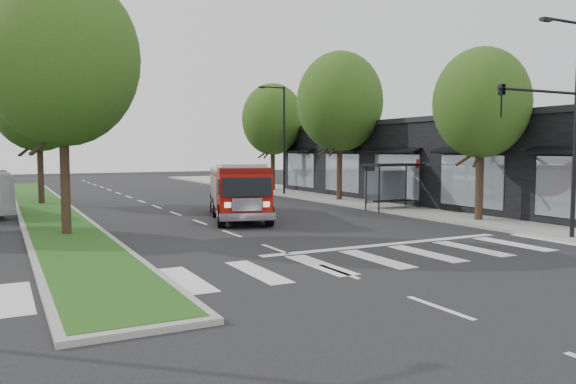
{
  "coord_description": "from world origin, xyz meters",
  "views": [
    {
      "loc": [
        -8.24,
        -16.93,
        3.35
      ],
      "look_at": [
        1.31,
        1.58,
        1.8
      ],
      "focal_mm": 35.0,
      "sensor_mm": 36.0,
      "label": 1
    }
  ],
  "objects": [
    {
      "name": "ground",
      "position": [
        0.0,
        0.0,
        0.0
      ],
      "size": [
        140.0,
        140.0,
        0.0
      ],
      "primitive_type": "plane",
      "color": "black",
      "rests_on": "ground"
    },
    {
      "name": "sidewalk_right",
      "position": [
        12.5,
        10.0,
        0.07
      ],
      "size": [
        5.0,
        80.0,
        0.15
      ],
      "primitive_type": "cube",
      "color": "gray",
      "rests_on": "ground"
    },
    {
      "name": "median",
      "position": [
        -6.0,
        18.0,
        0.08
      ],
      "size": [
        3.0,
        50.0,
        0.15
      ],
      "color": "gray",
      "rests_on": "ground"
    },
    {
      "name": "storefront_row",
      "position": [
        17.0,
        10.0,
        2.5
      ],
      "size": [
        8.0,
        30.0,
        5.0
      ],
      "primitive_type": "cube",
      "color": "black",
      "rests_on": "ground"
    },
    {
      "name": "bus_shelter",
      "position": [
        11.2,
        8.15,
        2.04
      ],
      "size": [
        3.2,
        1.6,
        2.61
      ],
      "color": "black",
      "rests_on": "ground"
    },
    {
      "name": "tree_right_near",
      "position": [
        11.5,
        2.0,
        5.51
      ],
      "size": [
        4.4,
        4.4,
        8.05
      ],
      "color": "black",
      "rests_on": "ground"
    },
    {
      "name": "tree_right_mid",
      "position": [
        11.5,
        14.0,
        6.49
      ],
      "size": [
        5.6,
        5.6,
        9.72
      ],
      "color": "black",
      "rests_on": "ground"
    },
    {
      "name": "tree_right_far",
      "position": [
        11.5,
        24.0,
        5.84
      ],
      "size": [
        5.0,
        5.0,
        8.73
      ],
      "color": "black",
      "rests_on": "ground"
    },
    {
      "name": "tree_median_near",
      "position": [
        -6.0,
        6.0,
        6.81
      ],
      "size": [
        5.8,
        5.8,
        10.16
      ],
      "color": "black",
      "rests_on": "ground"
    },
    {
      "name": "tree_median_far",
      "position": [
        -6.0,
        20.0,
        6.49
      ],
      "size": [
        5.6,
        5.6,
        9.72
      ],
      "color": "black",
      "rests_on": "ground"
    },
    {
      "name": "streetlight_right_near",
      "position": [
        9.61,
        -3.5,
        4.67
      ],
      "size": [
        4.08,
        0.22,
        8.0
      ],
      "color": "black",
      "rests_on": "ground"
    },
    {
      "name": "streetlight_right_far",
      "position": [
        10.35,
        20.0,
        4.48
      ],
      "size": [
        2.11,
        0.2,
        8.0
      ],
      "color": "black",
      "rests_on": "ground"
    },
    {
      "name": "fire_engine",
      "position": [
        2.14,
        8.49,
        1.31
      ],
      "size": [
        4.48,
        8.24,
        2.74
      ],
      "rotation": [
        0.0,
        0.0,
        -0.29
      ],
      "color": "#5B0804",
      "rests_on": "ground"
    }
  ]
}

